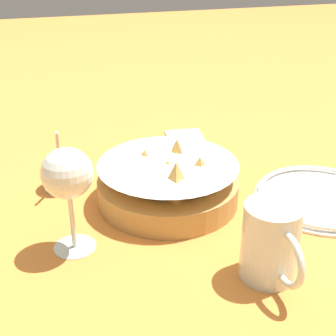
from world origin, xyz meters
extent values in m
plane|color=orange|center=(0.00, 0.00, 0.00)|extent=(4.00, 4.00, 0.00)
cylinder|color=#B2894C|center=(0.03, 0.01, 0.02)|extent=(0.24, 0.24, 0.04)
cone|color=#EDE5C6|center=(0.03, 0.01, 0.04)|extent=(0.23, 0.23, 0.07)
cylinder|color=#3D842D|center=(0.03, 0.01, 0.02)|extent=(0.18, 0.18, 0.01)
pyramid|color=gold|center=(0.09, 0.01, 0.06)|extent=(0.07, 0.06, 0.07)
pyramid|color=gold|center=(0.05, 0.06, 0.06)|extent=(0.05, 0.06, 0.06)
pyramid|color=gold|center=(-0.01, 0.04, 0.06)|extent=(0.07, 0.06, 0.06)
pyramid|color=gold|center=(-0.01, -0.02, 0.05)|extent=(0.08, 0.07, 0.05)
pyramid|color=gold|center=(0.03, 0.01, 0.05)|extent=(0.08, 0.09, 0.05)
cylinder|color=#B7B7BC|center=(-0.06, -0.16, 0.02)|extent=(0.06, 0.06, 0.04)
cylinder|color=red|center=(-0.06, -0.16, 0.03)|extent=(0.05, 0.05, 0.03)
cylinder|color=#B7B7BC|center=(-0.05, -0.16, 0.07)|extent=(0.06, 0.01, 0.11)
cylinder|color=silver|center=(0.12, -0.16, 0.00)|extent=(0.06, 0.06, 0.00)
cylinder|color=silver|center=(0.12, -0.16, 0.05)|extent=(0.01, 0.01, 0.09)
sphere|color=silver|center=(0.12, -0.16, 0.12)|extent=(0.07, 0.07, 0.07)
sphere|color=#E5B77F|center=(0.12, -0.16, 0.11)|extent=(0.05, 0.05, 0.05)
cylinder|color=silver|center=(0.26, 0.08, 0.05)|extent=(0.07, 0.07, 0.11)
cylinder|color=#935119|center=(0.26, 0.08, 0.04)|extent=(0.06, 0.06, 0.08)
torus|color=silver|center=(0.30, 0.08, 0.06)|extent=(0.07, 0.01, 0.07)
cylinder|color=white|center=(0.11, 0.26, 0.00)|extent=(0.22, 0.22, 0.01)
torus|color=white|center=(0.11, 0.26, 0.01)|extent=(0.21, 0.21, 0.01)
cube|color=white|center=(-0.19, 0.13, 0.00)|extent=(0.14, 0.10, 0.01)
camera|label=1|loc=(0.69, -0.19, 0.41)|focal=50.00mm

